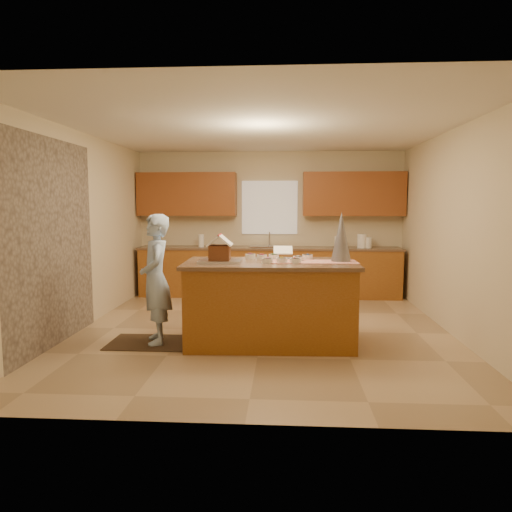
% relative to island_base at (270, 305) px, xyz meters
% --- Properties ---
extents(floor, '(5.50, 5.50, 0.00)m').
position_rel_island_base_xyz_m(floor, '(-0.12, 0.58, -0.49)').
color(floor, tan).
rests_on(floor, ground).
extents(ceiling, '(5.50, 5.50, 0.00)m').
position_rel_island_base_xyz_m(ceiling, '(-0.12, 0.58, 2.21)').
color(ceiling, silver).
rests_on(ceiling, floor).
extents(wall_back, '(5.50, 5.50, 0.00)m').
position_rel_island_base_xyz_m(wall_back, '(-0.12, 3.33, 0.86)').
color(wall_back, beige).
rests_on(wall_back, floor).
extents(wall_front, '(5.50, 5.50, 0.00)m').
position_rel_island_base_xyz_m(wall_front, '(-0.12, -2.17, 0.86)').
color(wall_front, beige).
rests_on(wall_front, floor).
extents(wall_left, '(5.50, 5.50, 0.00)m').
position_rel_island_base_xyz_m(wall_left, '(-2.62, 0.58, 0.86)').
color(wall_left, beige).
rests_on(wall_left, floor).
extents(wall_right, '(5.50, 5.50, 0.00)m').
position_rel_island_base_xyz_m(wall_right, '(2.38, 0.58, 0.86)').
color(wall_right, beige).
rests_on(wall_right, floor).
extents(stone_accent, '(0.00, 2.50, 2.50)m').
position_rel_island_base_xyz_m(stone_accent, '(-2.60, -0.22, 0.76)').
color(stone_accent, gray).
rests_on(stone_accent, wall_left).
extents(window_curtain, '(1.05, 0.03, 1.00)m').
position_rel_island_base_xyz_m(window_curtain, '(-0.12, 3.30, 1.16)').
color(window_curtain, white).
rests_on(window_curtain, wall_back).
extents(back_counter_base, '(4.80, 0.60, 0.88)m').
position_rel_island_base_xyz_m(back_counter_base, '(-0.12, 3.03, -0.05)').
color(back_counter_base, brown).
rests_on(back_counter_base, floor).
extents(back_counter_top, '(4.85, 0.63, 0.04)m').
position_rel_island_base_xyz_m(back_counter_top, '(-0.12, 3.03, 0.41)').
color(back_counter_top, brown).
rests_on(back_counter_top, back_counter_base).
extents(upper_cabinet_left, '(1.85, 0.35, 0.80)m').
position_rel_island_base_xyz_m(upper_cabinet_left, '(-1.67, 3.15, 1.41)').
color(upper_cabinet_left, brown).
rests_on(upper_cabinet_left, wall_back).
extents(upper_cabinet_right, '(1.85, 0.35, 0.80)m').
position_rel_island_base_xyz_m(upper_cabinet_right, '(1.43, 3.15, 1.41)').
color(upper_cabinet_right, brown).
rests_on(upper_cabinet_right, wall_back).
extents(sink, '(0.70, 0.45, 0.12)m').
position_rel_island_base_xyz_m(sink, '(-0.12, 3.03, 0.40)').
color(sink, silver).
rests_on(sink, back_counter_top).
extents(faucet, '(0.03, 0.03, 0.28)m').
position_rel_island_base_xyz_m(faucet, '(-0.12, 3.21, 0.57)').
color(faucet, silver).
rests_on(faucet, back_counter_top).
extents(island_base, '(2.02, 1.06, 0.97)m').
position_rel_island_base_xyz_m(island_base, '(0.00, 0.00, 0.00)').
color(island_base, brown).
rests_on(island_base, floor).
extents(island_top, '(2.11, 1.15, 0.04)m').
position_rel_island_base_xyz_m(island_top, '(0.00, 0.00, 0.51)').
color(island_top, brown).
rests_on(island_top, island_base).
extents(table_runner, '(1.12, 0.43, 0.01)m').
position_rel_island_base_xyz_m(table_runner, '(0.50, 0.02, 0.53)').
color(table_runner, '#B4240C').
rests_on(table_runner, island_top).
extents(baking_tray, '(0.52, 0.39, 0.03)m').
position_rel_island_base_xyz_m(baking_tray, '(-0.61, -0.07, 0.54)').
color(baking_tray, silver).
rests_on(baking_tray, island_top).
extents(cookbook, '(0.25, 0.20, 0.10)m').
position_rel_island_base_xyz_m(cookbook, '(0.15, 0.42, 0.63)').
color(cookbook, white).
rests_on(cookbook, island_top).
extents(tinsel_tree, '(0.25, 0.25, 0.61)m').
position_rel_island_base_xyz_m(tinsel_tree, '(0.86, 0.08, 0.83)').
color(tinsel_tree, '#9F9EA9').
rests_on(tinsel_tree, island_top).
extents(rug, '(1.07, 0.70, 0.01)m').
position_rel_island_base_xyz_m(rug, '(-1.45, -0.08, -0.48)').
color(rug, black).
rests_on(rug, floor).
extents(boy, '(0.54, 0.67, 1.58)m').
position_rel_island_base_xyz_m(boy, '(-1.40, -0.08, 0.32)').
color(boy, '#ADCCF5').
rests_on(boy, rug).
extents(canister_a, '(0.15, 0.15, 0.21)m').
position_rel_island_base_xyz_m(canister_a, '(1.16, 3.03, 0.54)').
color(canister_a, white).
rests_on(canister_a, back_counter_top).
extents(canister_b, '(0.17, 0.17, 0.25)m').
position_rel_island_base_xyz_m(canister_b, '(1.58, 3.03, 0.56)').
color(canister_b, white).
rests_on(canister_b, back_counter_top).
extents(canister_c, '(0.14, 0.14, 0.19)m').
position_rel_island_base_xyz_m(canister_c, '(1.69, 3.03, 0.53)').
color(canister_c, white).
rests_on(canister_c, back_counter_top).
extents(paper_towel, '(0.11, 0.11, 0.23)m').
position_rel_island_base_xyz_m(paper_towel, '(-1.39, 3.03, 0.55)').
color(paper_towel, white).
rests_on(paper_towel, back_counter_top).
extents(gingerbread_house, '(0.31, 0.32, 0.31)m').
position_rel_island_base_xyz_m(gingerbread_house, '(-0.61, -0.07, 0.67)').
color(gingerbread_house, brown).
rests_on(gingerbread_house, baking_tray).
extents(candy_bowls, '(0.86, 0.59, 0.06)m').
position_rel_island_base_xyz_m(candy_bowls, '(0.11, 0.10, 0.56)').
color(candy_bowls, white).
rests_on(candy_bowls, island_top).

